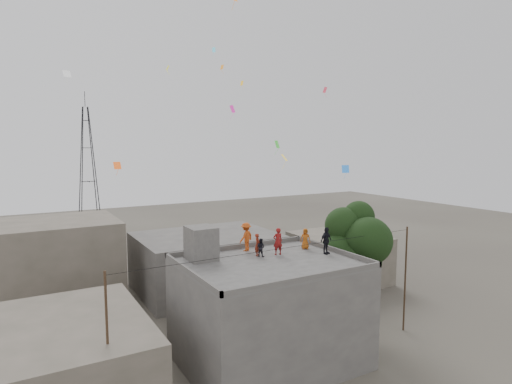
% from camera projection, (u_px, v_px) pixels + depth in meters
% --- Properties ---
extents(ground, '(140.00, 140.00, 0.00)m').
position_uv_depth(ground, '(269.00, 361.00, 25.77)').
color(ground, '#3F3A33').
rests_on(ground, ground).
extents(main_building, '(10.00, 8.00, 6.10)m').
position_uv_depth(main_building, '(269.00, 312.00, 25.43)').
color(main_building, '#504D4A').
rests_on(main_building, ground).
extents(parapet, '(10.00, 8.00, 0.30)m').
position_uv_depth(parapet, '(269.00, 260.00, 25.09)').
color(parapet, '#504D4A').
rests_on(parapet, main_building).
extents(stair_head_box, '(1.60, 1.80, 2.00)m').
position_uv_depth(stair_head_box, '(201.00, 243.00, 25.66)').
color(stair_head_box, '#504D4A').
rests_on(stair_head_box, main_building).
extents(neighbor_west, '(8.00, 10.00, 4.00)m').
position_uv_depth(neighbor_west, '(65.00, 360.00, 21.84)').
color(neighbor_west, '#5A5447').
rests_on(neighbor_west, ground).
extents(neighbor_north, '(12.00, 9.00, 5.00)m').
position_uv_depth(neighbor_north, '(207.00, 262.00, 38.56)').
color(neighbor_north, '#504D4A').
rests_on(neighbor_north, ground).
extents(neighbor_northwest, '(9.00, 8.00, 7.00)m').
position_uv_depth(neighbor_northwest, '(59.00, 264.00, 34.25)').
color(neighbor_northwest, '#5A5447').
rests_on(neighbor_northwest, ground).
extents(neighbor_east, '(7.00, 8.00, 4.40)m').
position_uv_depth(neighbor_east, '(339.00, 258.00, 41.07)').
color(neighbor_east, '#5A5447').
rests_on(neighbor_east, ground).
extents(tree, '(4.90, 4.60, 9.10)m').
position_uv_depth(tree, '(356.00, 246.00, 29.25)').
color(tree, black).
rests_on(tree, ground).
extents(utility_line, '(20.12, 0.62, 7.40)m').
position_uv_depth(utility_line, '(288.00, 305.00, 24.52)').
color(utility_line, black).
rests_on(utility_line, ground).
extents(transmission_tower, '(2.97, 2.97, 20.01)m').
position_uv_depth(transmission_tower, '(88.00, 174.00, 57.31)').
color(transmission_tower, black).
rests_on(transmission_tower, ground).
extents(person_red_adult, '(0.67, 0.48, 1.70)m').
position_uv_depth(person_red_adult, '(278.00, 241.00, 26.79)').
color(person_red_adult, maroon).
rests_on(person_red_adult, main_building).
extents(person_orange_child, '(0.80, 0.70, 1.37)m').
position_uv_depth(person_orange_child, '(305.00, 239.00, 28.32)').
color(person_orange_child, '#AF5114').
rests_on(person_orange_child, main_building).
extents(person_dark_child, '(0.65, 0.70, 1.14)m').
position_uv_depth(person_dark_child, '(261.00, 247.00, 26.39)').
color(person_dark_child, black).
rests_on(person_dark_child, main_building).
extents(person_dark_adult, '(1.07, 0.64, 1.71)m').
position_uv_depth(person_dark_adult, '(326.00, 241.00, 26.99)').
color(person_dark_adult, black).
rests_on(person_dark_adult, main_building).
extents(person_orange_adult, '(1.38, 1.14, 1.85)m').
position_uv_depth(person_orange_adult, '(246.00, 237.00, 27.79)').
color(person_orange_adult, '#C14A16').
rests_on(person_orange_adult, main_building).
extents(person_red_child, '(0.59, 0.59, 1.38)m').
position_uv_depth(person_red_child, '(258.00, 245.00, 26.59)').
color(person_red_child, maroon).
rests_on(person_red_child, main_building).
extents(kites, '(20.99, 14.49, 11.39)m').
position_uv_depth(kites, '(240.00, 102.00, 30.74)').
color(kites, '#F55B19').
rests_on(kites, ground).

